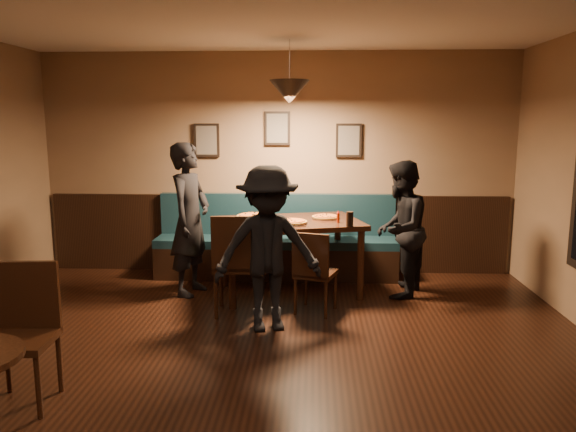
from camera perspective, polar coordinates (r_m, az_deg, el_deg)
The scene contains 23 objects.
floor at distance 4.08m, azimuth -4.45°, elevation -18.62°, with size 7.00×7.00×0.00m, color black.
wall_back at distance 7.10m, azimuth -1.09°, elevation 5.40°, with size 6.00×6.00×0.00m, color #8C704F.
wainscot at distance 7.19m, azimuth -1.08°, elevation -1.79°, with size 5.88×0.06×1.00m, color black.
booth_bench at distance 6.93m, azimuth -1.23°, elevation -2.23°, with size 3.00×0.60×1.00m, color #0F232D, non-canonical shape.
picture_left at distance 7.17m, azimuth -8.38°, elevation 7.74°, with size 0.32×0.04×0.42m, color black.
picture_center at distance 7.05m, azimuth -1.12°, elevation 9.03°, with size 0.32×0.04×0.42m, color black.
picture_right at distance 7.05m, azimuth 6.27°, elevation 7.75°, with size 0.32×0.04×0.42m, color black.
pendant_lamp at distance 6.11m, azimuth 0.16°, elevation 12.67°, with size 0.44×0.44×0.25m, color black.
dining_table at distance 6.29m, azimuth 0.15°, elevation -4.24°, with size 1.56×1.00×0.84m, color black.
chair_near_left at distance 5.64m, azimuth -5.23°, elevation -4.88°, with size 0.46×0.46×1.04m, color black, non-canonical shape.
chair_near_right at distance 5.67m, azimuth 2.87°, elevation -5.73°, with size 0.38×0.38×0.85m, color black, non-canonical shape.
diner_left at distance 6.28m, azimuth -10.08°, elevation -0.33°, with size 0.62×0.41×1.71m, color black.
diner_right at distance 6.24m, azimuth 11.50°, elevation -1.35°, with size 0.74×0.57×1.52m, color black.
diner_front at distance 5.12m, azimuth -2.10°, elevation -3.43°, with size 1.00×0.57×1.54m, color black.
pizza_a at distance 6.38m, azimuth -3.59°, elevation -0.02°, with size 0.38×0.38×0.04m, color orange.
pizza_b at distance 6.02m, azimuth 0.40°, elevation -0.60°, with size 0.34×0.34×0.04m, color #C85825.
pizza_c at distance 6.35m, azimuth 3.91°, elevation -0.10°, with size 0.31×0.31×0.04m, color orange.
soda_glass at distance 5.88m, azimuth 6.39°, elevation -0.32°, with size 0.07×0.07×0.16m, color black.
tabasco_bottle at distance 6.10m, azimuth 5.19°, elevation -0.06°, with size 0.03×0.03×0.13m, color #9D1F05.
napkin_a at distance 6.48m, azimuth -4.57°, elevation -0.05°, with size 0.14×0.14×0.01m, color #1E7321.
napkin_b at distance 5.96m, azimuth -4.70°, elevation -0.90°, with size 0.16×0.16×0.01m, color #1F7632.
cutlery_set at distance 5.85m, azimuth 0.38°, elevation -1.08°, with size 0.02×0.19×0.00m, color silver.
cafe_chair_far at distance 4.25m, azimuth -25.98°, elevation -11.24°, with size 0.43×0.43×0.97m, color #33150E, non-canonical shape.
Camera 1 is at (0.47, -3.56, 1.94)m, focal length 34.50 mm.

